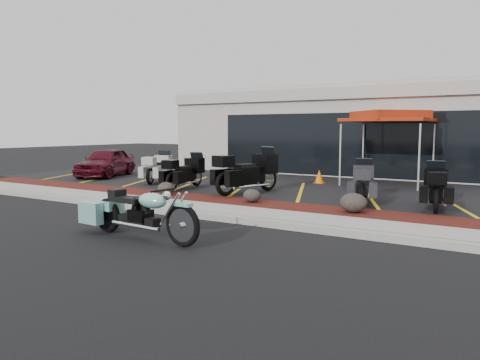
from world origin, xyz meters
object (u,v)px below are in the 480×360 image
Objects in this scene: touring_white at (164,165)px; traffic_cone at (319,177)px; popup_canopy at (389,118)px; parked_car at (106,162)px; hero_cruiser at (183,219)px.

traffic_cone is at bearing -87.63° from touring_white.
parked_car is at bearing -161.05° from popup_canopy.
parked_car is at bearing 70.04° from touring_white.
touring_white is at bearing -156.92° from traffic_cone.
hero_cruiser is 9.96m from touring_white.
parked_car is at bearing 148.29° from hero_cruiser.
popup_canopy is at bearing 23.47° from traffic_cone.
hero_cruiser is 1.02× the size of popup_canopy.
parked_car is 8.95m from traffic_cone.
touring_white reaches higher than hero_cruiser.
popup_canopy is at bearing -87.52° from touring_white.
touring_white is 0.70× the size of popup_canopy.
hero_cruiser is 0.84× the size of parked_car.
popup_canopy reaches higher than hero_cruiser.
traffic_cone is (-1.32, 9.64, -0.13)m from hero_cruiser.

